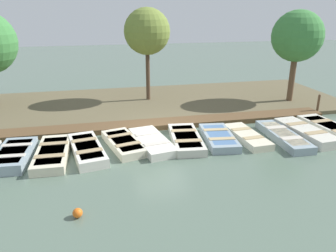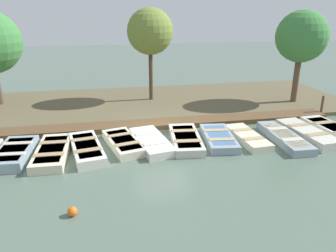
{
  "view_description": "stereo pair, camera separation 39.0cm",
  "coord_description": "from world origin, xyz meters",
  "px_view_note": "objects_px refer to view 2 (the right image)",
  "views": [
    {
      "loc": [
        13.83,
        -2.74,
        5.55
      ],
      "look_at": [
        0.66,
        0.21,
        0.65
      ],
      "focal_mm": 35.0,
      "sensor_mm": 36.0,
      "label": 1
    },
    {
      "loc": [
        13.91,
        -2.36,
        5.55
      ],
      "look_at": [
        0.66,
        0.21,
        0.65
      ],
      "focal_mm": 35.0,
      "sensor_mm": 36.0,
      "label": 2
    }
  ],
  "objects_px": {
    "rowboat_3": "(87,149)",
    "rowboat_6": "(186,139)",
    "rowboat_2": "(52,152)",
    "rowboat_7": "(219,138)",
    "rowboat_4": "(123,143)",
    "rowboat_9": "(284,137)",
    "rowboat_5": "(152,142)",
    "park_tree_left": "(150,32)",
    "rowboat_11": "(334,130)",
    "buoy": "(72,211)",
    "park_tree_center": "(302,37)",
    "rowboat_1": "(14,153)",
    "mooring_post_far": "(322,106)",
    "rowboat_8": "(247,137)",
    "rowboat_10": "(307,133)"
  },
  "relations": [
    {
      "from": "mooring_post_far",
      "to": "rowboat_11",
      "type": "bearing_deg",
      "value": -22.44
    },
    {
      "from": "rowboat_2",
      "to": "rowboat_7",
      "type": "relative_size",
      "value": 1.07
    },
    {
      "from": "buoy",
      "to": "rowboat_3",
      "type": "bearing_deg",
      "value": 176.88
    },
    {
      "from": "rowboat_1",
      "to": "mooring_post_far",
      "type": "distance_m",
      "value": 15.26
    },
    {
      "from": "rowboat_2",
      "to": "rowboat_11",
      "type": "xyz_separation_m",
      "value": [
        -0.12,
        12.58,
        -0.02
      ]
    },
    {
      "from": "rowboat_9",
      "to": "rowboat_3",
      "type": "bearing_deg",
      "value": -90.42
    },
    {
      "from": "rowboat_3",
      "to": "park_tree_center",
      "type": "bearing_deg",
      "value": 101.77
    },
    {
      "from": "rowboat_11",
      "to": "buoy",
      "type": "xyz_separation_m",
      "value": [
        4.33,
        -11.5,
        -0.02
      ]
    },
    {
      "from": "rowboat_4",
      "to": "rowboat_6",
      "type": "distance_m",
      "value": 2.68
    },
    {
      "from": "rowboat_4",
      "to": "mooring_post_far",
      "type": "xyz_separation_m",
      "value": [
        -2.17,
        10.8,
        0.4
      ]
    },
    {
      "from": "park_tree_center",
      "to": "buoy",
      "type": "bearing_deg",
      "value": -53.26
    },
    {
      "from": "rowboat_2",
      "to": "buoy",
      "type": "height_order",
      "value": "rowboat_2"
    },
    {
      "from": "rowboat_6",
      "to": "rowboat_11",
      "type": "relative_size",
      "value": 0.9
    },
    {
      "from": "mooring_post_far",
      "to": "rowboat_9",
      "type": "bearing_deg",
      "value": -52.72
    },
    {
      "from": "rowboat_5",
      "to": "park_tree_left",
      "type": "distance_m",
      "value": 7.9
    },
    {
      "from": "rowboat_4",
      "to": "rowboat_5",
      "type": "relative_size",
      "value": 0.95
    },
    {
      "from": "rowboat_1",
      "to": "mooring_post_far",
      "type": "bearing_deg",
      "value": 103.14
    },
    {
      "from": "rowboat_1",
      "to": "rowboat_9",
      "type": "height_order",
      "value": "rowboat_1"
    },
    {
      "from": "rowboat_11",
      "to": "rowboat_2",
      "type": "bearing_deg",
      "value": -94.38
    },
    {
      "from": "rowboat_1",
      "to": "mooring_post_far",
      "type": "xyz_separation_m",
      "value": [
        -2.51,
        15.05,
        0.36
      ]
    },
    {
      "from": "rowboat_7",
      "to": "mooring_post_far",
      "type": "distance_m",
      "value": 7.12
    },
    {
      "from": "mooring_post_far",
      "to": "buoy",
      "type": "bearing_deg",
      "value": -61.39
    },
    {
      "from": "buoy",
      "to": "park_tree_left",
      "type": "bearing_deg",
      "value": 160.99
    },
    {
      "from": "rowboat_3",
      "to": "rowboat_7",
      "type": "height_order",
      "value": "rowboat_3"
    },
    {
      "from": "rowboat_6",
      "to": "mooring_post_far",
      "type": "relative_size",
      "value": 2.9
    },
    {
      "from": "buoy",
      "to": "park_tree_center",
      "type": "relative_size",
      "value": 0.05
    },
    {
      "from": "rowboat_4",
      "to": "rowboat_9",
      "type": "distance_m",
      "value": 7.03
    },
    {
      "from": "rowboat_3",
      "to": "park_tree_left",
      "type": "xyz_separation_m",
      "value": [
        -6.98,
        3.64,
        4.03
      ]
    },
    {
      "from": "rowboat_10",
      "to": "mooring_post_far",
      "type": "distance_m",
      "value": 3.85
    },
    {
      "from": "rowboat_10",
      "to": "rowboat_8",
      "type": "bearing_deg",
      "value": -100.04
    },
    {
      "from": "rowboat_8",
      "to": "park_tree_left",
      "type": "height_order",
      "value": "park_tree_left"
    },
    {
      "from": "rowboat_9",
      "to": "rowboat_11",
      "type": "height_order",
      "value": "rowboat_9"
    },
    {
      "from": "park_tree_left",
      "to": "rowboat_11",
      "type": "bearing_deg",
      "value": 47.77
    },
    {
      "from": "rowboat_3",
      "to": "rowboat_6",
      "type": "height_order",
      "value": "rowboat_3"
    },
    {
      "from": "rowboat_6",
      "to": "rowboat_9",
      "type": "distance_m",
      "value": 4.36
    },
    {
      "from": "rowboat_11",
      "to": "park_tree_center",
      "type": "relative_size",
      "value": 0.67
    },
    {
      "from": "rowboat_3",
      "to": "rowboat_8",
      "type": "height_order",
      "value": "rowboat_3"
    },
    {
      "from": "rowboat_1",
      "to": "park_tree_center",
      "type": "xyz_separation_m",
      "value": [
        -4.82,
        14.76,
        3.76
      ]
    },
    {
      "from": "rowboat_5",
      "to": "park_tree_center",
      "type": "height_order",
      "value": "park_tree_center"
    },
    {
      "from": "park_tree_left",
      "to": "rowboat_2",
      "type": "bearing_deg",
      "value": -35.17
    },
    {
      "from": "park_tree_left",
      "to": "rowboat_3",
      "type": "bearing_deg",
      "value": -27.55
    },
    {
      "from": "buoy",
      "to": "park_tree_left",
      "type": "xyz_separation_m",
      "value": [
        -11.25,
        3.88,
        4.09
      ]
    },
    {
      "from": "rowboat_3",
      "to": "rowboat_6",
      "type": "distance_m",
      "value": 4.18
    },
    {
      "from": "rowboat_5",
      "to": "rowboat_6",
      "type": "bearing_deg",
      "value": 80.14
    },
    {
      "from": "rowboat_9",
      "to": "park_tree_center",
      "type": "distance_m",
      "value": 7.34
    },
    {
      "from": "rowboat_4",
      "to": "park_tree_left",
      "type": "distance_m",
      "value": 8.03
    },
    {
      "from": "rowboat_5",
      "to": "buoy",
      "type": "relative_size",
      "value": 11.58
    },
    {
      "from": "park_tree_left",
      "to": "rowboat_4",
      "type": "bearing_deg",
      "value": -18.01
    },
    {
      "from": "rowboat_9",
      "to": "rowboat_6",
      "type": "bearing_deg",
      "value": -96.07
    },
    {
      "from": "rowboat_5",
      "to": "park_tree_left",
      "type": "relative_size",
      "value": 0.58
    }
  ]
}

